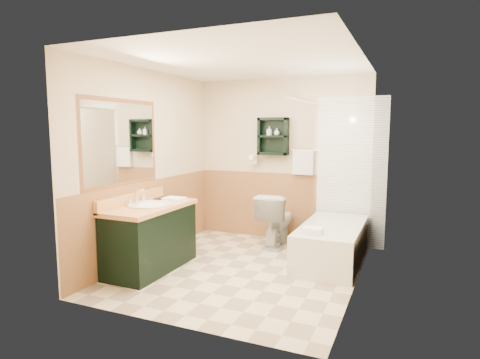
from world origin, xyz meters
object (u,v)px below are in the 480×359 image
wall_shelf (273,136)px  vanity (151,237)px  hair_dryer (255,159)px  toilet (276,220)px  bathtub (332,243)px  soap_bottle_a (269,133)px  soap_bottle_b (277,133)px  vanity_book (157,190)px

wall_shelf → vanity: 2.34m
hair_dryer → toilet: hair_dryer is taller
bathtub → soap_bottle_a: soap_bottle_a is taller
hair_dryer → wall_shelf: bearing=-4.8°
bathtub → soap_bottle_b: (-0.97, 0.71, 1.37)m
vanity_book → vanity: bearing=-72.1°
wall_shelf → bathtub: bearing=-34.8°
vanity_book → soap_bottle_b: size_ratio=2.19×
wall_shelf → soap_bottle_a: size_ratio=4.17×
soap_bottle_b → toilet: bearing=-71.2°
wall_shelf → bathtub: size_ratio=0.37×
hair_dryer → bathtub: 1.80m
toilet → vanity_book: vanity_book is taller
hair_dryer → vanity: size_ratio=0.20×
vanity → bathtub: size_ratio=0.81×
soap_bottle_a → vanity_book: bearing=-125.2°
vanity → soap_bottle_b: bearing=62.3°
vanity → toilet: vanity is taller
hair_dryer → bathtub: hair_dryer is taller
toilet → soap_bottle_a: size_ratio=5.78×
toilet → soap_bottle_b: (-0.10, 0.28, 1.23)m
bathtub → vanity_book: 2.30m
vanity → vanity_book: size_ratio=5.34×
wall_shelf → soap_bottle_a: wall_shelf is taller
wall_shelf → hair_dryer: wall_shelf is taller
hair_dryer → soap_bottle_a: bearing=-7.0°
hair_dryer → vanity: hair_dryer is taller
bathtub → vanity_book: vanity_book is taller
vanity → bathtub: (1.92, 1.11, -0.15)m
wall_shelf → vanity: wall_shelf is taller
wall_shelf → bathtub: (1.03, -0.71, -1.31)m
soap_bottle_b → hair_dryer: bearing=175.2°
toilet → soap_bottle_a: 1.27m
wall_shelf → vanity_book: bearing=-126.6°
toilet → wall_shelf: bearing=-61.6°
wall_shelf → vanity_book: 1.90m
toilet → vanity: bearing=55.6°
soap_bottle_b → bathtub: bearing=-36.2°
bathtub → toilet: size_ratio=1.97×
hair_dryer → soap_bottle_b: (0.36, -0.03, 0.41)m
vanity → soap_bottle_b: (0.95, 1.82, 1.22)m
wall_shelf → toilet: wall_shelf is taller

